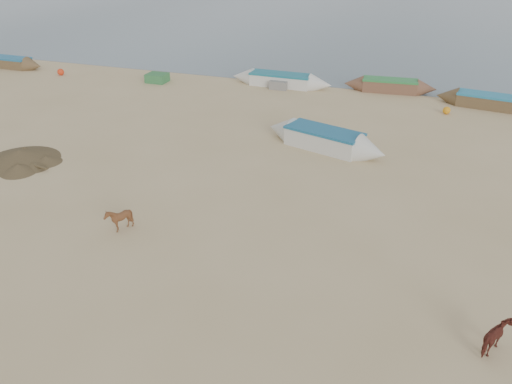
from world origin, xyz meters
TOP-DOWN VIEW (x-y plane):
  - ground at (0.00, 0.00)m, footprint 140.00×140.00m
  - calf_front at (-4.31, 1.38)m, footprint 1.06×1.00m
  - calf_right at (8.11, -0.56)m, footprint 0.81×0.93m
  - near_canoe at (1.04, 11.29)m, footprint 6.62×3.34m
  - debris_pile at (-12.12, 5.16)m, footprint 4.38×4.38m
  - waterline_canoes at (3.99, 21.11)m, footprint 56.83×4.47m
  - beach_clutter at (5.58, 19.34)m, footprint 44.64×3.77m

SIDE VIEW (x-z plane):
  - ground at x=0.00m, z-range 0.00..0.00m
  - debris_pile at x=-12.12m, z-range 0.00..0.54m
  - beach_clutter at x=5.58m, z-range -0.02..0.62m
  - waterline_canoes at x=3.99m, z-range -0.02..0.86m
  - calf_right at x=8.11m, z-range 0.00..0.90m
  - calf_front at x=-4.31m, z-range 0.00..0.95m
  - near_canoe at x=1.04m, z-range 0.00..0.98m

